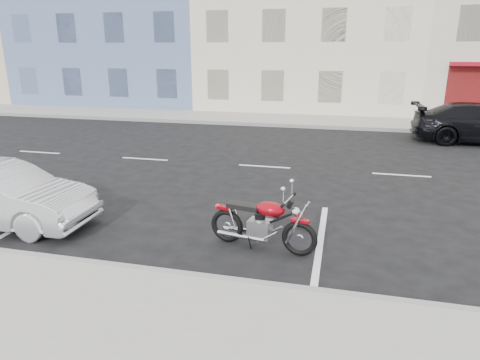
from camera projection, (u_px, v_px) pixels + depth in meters
The scene contains 8 objects.
ground at pixel (330, 171), 12.72m from camera, with size 120.00×120.00×0.00m, color black.
sidewalk_far at pixel (238, 118), 21.90m from camera, with size 80.00×3.40×0.15m, color gray.
curb_near at pixel (18, 256), 7.31m from camera, with size 80.00×0.12×0.16m, color gray.
curb_far at pixel (229, 123), 20.32m from camera, with size 80.00×0.12×0.16m, color gray.
bldg_blue at pixel (136, 2), 29.10m from camera, with size 12.00×12.00×13.00m, color slate.
bldg_cream at pixel (313, 11), 26.62m from camera, with size 12.00×12.00×11.50m, color beige.
motorcycle at pixel (301, 231), 7.35m from camera, with size 2.02×0.73×1.02m.
sedan_silver at pixel (0, 196), 8.65m from camera, with size 1.33×3.81×1.26m, color #B7B9BF.
Camera 1 is at (0.26, -12.53, 3.47)m, focal length 32.00 mm.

